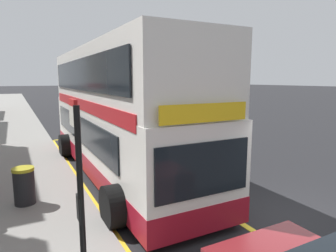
{
  "coord_description": "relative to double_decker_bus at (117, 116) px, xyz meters",
  "views": [
    {
      "loc": [
        -5.66,
        -4.39,
        3.35
      ],
      "look_at": [
        -0.18,
        6.03,
        1.47
      ],
      "focal_mm": 31.33,
      "sensor_mm": 36.0,
      "label": 1
    }
  ],
  "objects": [
    {
      "name": "bus_stop_sign",
      "position": [
        -2.45,
        -5.8,
        -0.23
      ],
      "size": [
        0.09,
        0.51,
        2.93
      ],
      "color": "black",
      "rests_on": "pavement_near"
    },
    {
      "name": "ground_plane",
      "position": [
        2.46,
        26.36,
        -2.06
      ],
      "size": [
        260.0,
        260.0,
        0.0
      ],
      "primitive_type": "plane",
      "color": "black"
    },
    {
      "name": "parked_car_grey_ahead",
      "position": [
        7.16,
        38.82,
        -1.26
      ],
      "size": [
        2.09,
        4.2,
        1.62
      ],
      "rotation": [
        0.0,
        0.0,
        3.15
      ],
      "color": "slate",
      "rests_on": "ground"
    },
    {
      "name": "litter_bin",
      "position": [
        -3.13,
        -1.89,
        -1.44
      ],
      "size": [
        0.54,
        0.54,
        0.97
      ],
      "color": "black",
      "rests_on": "pavement_near"
    },
    {
      "name": "bus_bay_markings",
      "position": [
        -0.07,
        -0.15,
        -2.06
      ],
      "size": [
        2.94,
        14.48,
        0.01
      ],
      "color": "yellow",
      "rests_on": "ground"
    },
    {
      "name": "pavement_near",
      "position": [
        -4.54,
        26.36,
        -1.99
      ],
      "size": [
        6.0,
        76.0,
        0.14
      ],
      "primitive_type": "cube",
      "color": "gray",
      "rests_on": "ground"
    },
    {
      "name": "double_decker_bus",
      "position": [
        0.0,
        0.0,
        0.0
      ],
      "size": [
        3.2,
        10.95,
        4.4
      ],
      "color": "white",
      "rests_on": "ground"
    }
  ]
}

